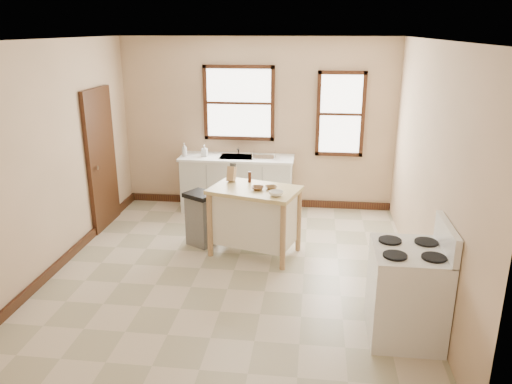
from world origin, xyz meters
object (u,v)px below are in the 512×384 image
Objects in this scene: soap_bottle_b at (204,151)px; trash_bin at (201,219)px; soap_bottle_a at (184,150)px; knife_block at (232,174)px; bowl_a at (258,188)px; bowl_b at (271,188)px; bowl_c at (276,194)px; kitchen_island at (255,221)px; dish_rack at (264,155)px; pepper_grinder at (250,177)px; gas_stove at (408,281)px.

soap_bottle_b is 1.57m from trash_bin.
knife_block is at bearing -69.96° from soap_bottle_a.
soap_bottle_b is at bearing 122.70° from bowl_a.
knife_block is at bearing 154.53° from bowl_b.
knife_block is 0.51m from bowl_a.
bowl_c reaches higher than bowl_b.
trash_bin is at bearing -178.24° from kitchen_island.
pepper_grinder is (-0.05, -1.37, 0.03)m from dish_rack.
soap_bottle_b is at bearing 138.60° from kitchen_island.
bowl_a is 2.37m from gas_stove.
kitchen_island is 0.71m from knife_block.
kitchen_island is (1.35, -1.57, -0.57)m from soap_bottle_a.
soap_bottle_a is 1.22× the size of bowl_c.
gas_stove reaches higher than bowl_b.
bowl_b is (1.24, -1.62, -0.07)m from soap_bottle_b.
knife_block reaches higher than pepper_grinder.
soap_bottle_a is at bearing 132.81° from gas_stove.
bowl_c is at bearing -65.42° from soap_bottle_a.
soap_bottle_b reaches higher than pepper_grinder.
dish_rack is 2.35× the size of bowl_b.
bowl_a reaches higher than kitchen_island.
kitchen_island is 6.24× the size of bowl_c.
knife_block is 0.63m from bowl_b.
bowl_b is (1.56, -1.57, -0.09)m from soap_bottle_a.
bowl_c is (0.30, -0.27, 0.49)m from kitchen_island.
kitchen_island is at bearing 138.47° from bowl_c.
knife_block is 1.28× the size of bowl_b.
knife_block is (0.67, -1.35, 0.01)m from soap_bottle_b.
bowl_b reaches higher than kitchen_island.
bowl_c is (1.65, -1.84, -0.08)m from soap_bottle_a.
soap_bottle_a is at bearing 146.79° from kitchen_island.
dish_rack reaches higher than bowl_a.
soap_bottle_a reaches higher than bowl_b.
soap_bottle_b is at bearing 130.24° from trash_bin.
soap_bottle_b is at bearing 125.20° from bowl_c.
bowl_b is at bearing -62.55° from soap_bottle_a.
bowl_c reaches higher than bowl_a.
knife_block is 2.88m from gas_stove.
soap_bottle_b is 0.16× the size of gas_stove.
dish_rack is 2.03× the size of bowl_c.
pepper_grinder is 0.66m from bowl_c.
trash_bin is (-1.08, 0.47, -0.57)m from bowl_c.
bowl_b is at bearing 108.28° from bowl_c.
soap_bottle_b is at bearing 128.94° from knife_block.
bowl_a is 0.22× the size of trash_bin.
soap_bottle_a is 1.33× the size of bowl_a.
soap_bottle_a is 0.18× the size of gas_stove.
bowl_a is at bearing -64.73° from pepper_grinder.
bowl_c is 2.04m from gas_stove.
bowl_c is (0.09, -0.26, 0.01)m from bowl_b.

